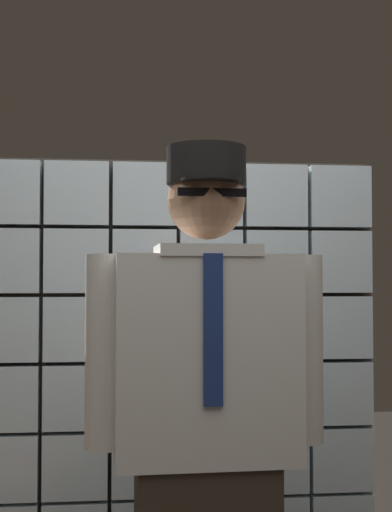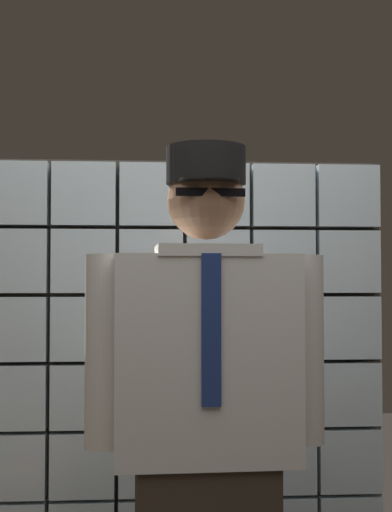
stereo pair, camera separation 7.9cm
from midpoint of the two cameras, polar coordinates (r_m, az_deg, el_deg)
name	(u,v)px [view 2 (the right image)]	position (r m, az deg, el deg)	size (l,w,h in m)	color
glass_block_wall	(184,395)	(2.99, -0.18, -11.00)	(1.67, 0.10, 1.95)	silver
standing_person	(206,437)	(2.21, 1.87, -14.24)	(0.73, 0.31, 1.83)	#382D23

